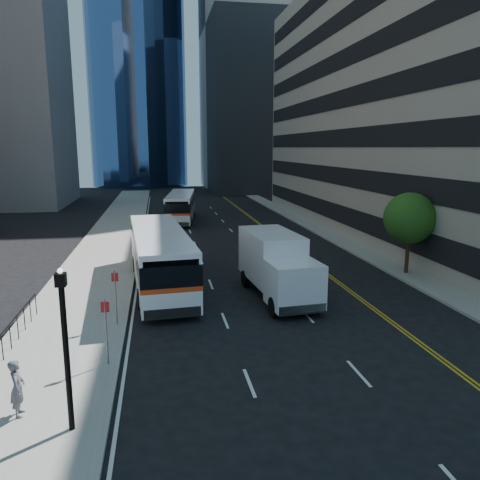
# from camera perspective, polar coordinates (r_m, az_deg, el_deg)

# --- Properties ---
(ground) EXTENTS (160.00, 160.00, 0.00)m
(ground) POSITION_cam_1_polar(r_m,az_deg,el_deg) (21.18, 8.54, -11.01)
(ground) COLOR black
(ground) RESTS_ON ground
(sidewalk_west) EXTENTS (5.00, 90.00, 0.15)m
(sidewalk_west) POSITION_cam_1_polar(r_m,az_deg,el_deg) (44.46, -15.05, 0.60)
(sidewalk_west) COLOR gray
(sidewalk_west) RESTS_ON ground
(sidewalk_east) EXTENTS (2.00, 90.00, 0.15)m
(sidewalk_east) POSITION_cam_1_polar(r_m,az_deg,el_deg) (46.86, 9.42, 1.36)
(sidewalk_east) COLOR gray
(sidewalk_east) RESTS_ON ground
(office_tower_north) EXTENTS (30.00, 28.00, 60.00)m
(office_tower_north) POSITION_cam_1_polar(r_m,az_deg,el_deg) (96.34, 5.54, 24.38)
(office_tower_north) COLOR gray
(office_tower_north) RESTS_ON ground
(street_tree) EXTENTS (3.20, 3.20, 5.10)m
(street_tree) POSITION_cam_1_polar(r_m,az_deg,el_deg) (30.99, 19.98, 2.51)
(street_tree) COLOR #332114
(street_tree) RESTS_ON sidewalk_east
(lamp_post) EXTENTS (0.28, 0.28, 4.56)m
(lamp_post) POSITION_cam_1_polar(r_m,az_deg,el_deg) (13.87, -20.49, -11.74)
(lamp_post) COLOR black
(lamp_post) RESTS_ON sidewalk_west
(bus_front) EXTENTS (3.85, 13.09, 3.33)m
(bus_front) POSITION_cam_1_polar(r_m,az_deg,el_deg) (27.43, -9.79, -1.91)
(bus_front) COLOR white
(bus_front) RESTS_ON ground
(bus_rear) EXTENTS (3.89, 12.00, 3.04)m
(bus_rear) POSITION_cam_1_polar(r_m,az_deg,el_deg) (52.00, -7.22, 4.15)
(bus_rear) COLOR white
(bus_rear) RESTS_ON ground
(box_truck) EXTENTS (3.04, 7.32, 3.42)m
(box_truck) POSITION_cam_1_polar(r_m,az_deg,el_deg) (25.07, 4.52, -3.06)
(box_truck) COLOR white
(box_truck) RESTS_ON ground
(pedestrian) EXTENTS (0.50, 0.69, 1.74)m
(pedestrian) POSITION_cam_1_polar(r_m,az_deg,el_deg) (15.83, -25.50, -15.97)
(pedestrian) COLOR #525359
(pedestrian) RESTS_ON sidewalk_west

